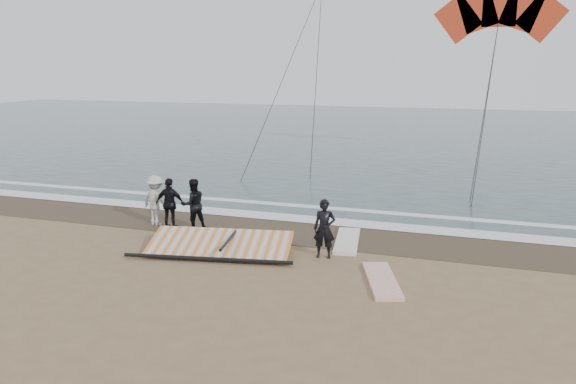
{
  "coord_description": "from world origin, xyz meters",
  "views": [
    {
      "loc": [
        3.96,
        -11.56,
        5.04
      ],
      "look_at": [
        -0.88,
        3.0,
        1.6
      ],
      "focal_mm": 35.0,
      "sensor_mm": 36.0,
      "label": 1
    }
  ],
  "objects_px": {
    "board_white": "(382,280)",
    "sail_rig": "(220,245)",
    "man_main": "(324,229)",
    "board_cream": "(347,241)"
  },
  "relations": [
    {
      "from": "man_main",
      "to": "sail_rig",
      "type": "distance_m",
      "value": 2.97
    },
    {
      "from": "man_main",
      "to": "board_cream",
      "type": "distance_m",
      "value": 1.68
    },
    {
      "from": "sail_rig",
      "to": "board_cream",
      "type": "bearing_deg",
      "value": 31.46
    },
    {
      "from": "man_main",
      "to": "sail_rig",
      "type": "bearing_deg",
      "value": -178.33
    },
    {
      "from": "board_white",
      "to": "board_cream",
      "type": "relative_size",
      "value": 0.96
    },
    {
      "from": "board_white",
      "to": "sail_rig",
      "type": "bearing_deg",
      "value": 151.64
    },
    {
      "from": "sail_rig",
      "to": "man_main",
      "type": "bearing_deg",
      "value": 9.38
    },
    {
      "from": "board_white",
      "to": "sail_rig",
      "type": "relative_size",
      "value": 0.51
    },
    {
      "from": "man_main",
      "to": "board_white",
      "type": "relative_size",
      "value": 0.69
    },
    {
      "from": "man_main",
      "to": "board_white",
      "type": "xyz_separation_m",
      "value": [
        1.78,
        -1.31,
        -0.76
      ]
    }
  ]
}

